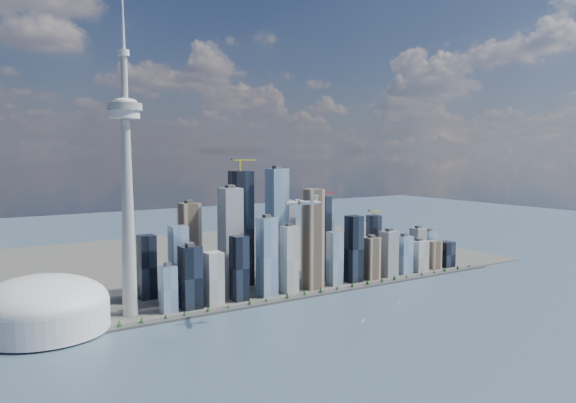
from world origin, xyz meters
TOP-DOWN VIEW (x-y plane):
  - ground at (0.00, 0.00)m, footprint 4000.00×4000.00m
  - seawall at (0.00, 250.00)m, footprint 1100.00×22.00m
  - land at (0.00, 700.00)m, footprint 1400.00×900.00m
  - shoreline_trees at (0.00, 250.00)m, footprint 960.53×7.20m
  - skyscraper_cluster at (59.62, 336.82)m, footprint 736.00×142.00m
  - needle_tower at (-300.00, 310.00)m, footprint 56.00×56.00m
  - dome_stadium at (-440.00, 300.00)m, footprint 200.00×200.00m
  - airplane at (-78.64, 111.56)m, footprint 60.71×54.24m
  - sailboat_west at (13.58, 67.99)m, footprint 6.58×2.15m
  - sailboat_east at (141.09, 117.54)m, footprint 6.61×3.95m

SIDE VIEW (x-z plane):
  - ground at x=0.00m, z-range 0.00..0.00m
  - land at x=0.00m, z-range 0.00..3.00m
  - seawall at x=0.00m, z-range 0.00..4.00m
  - sailboat_west at x=13.58m, z-range -1.63..7.48m
  - sailboat_east at x=141.09m, z-range -1.69..7.72m
  - shoreline_trees at x=0.00m, z-range 4.38..13.18m
  - dome_stadium at x=-440.00m, z-range -3.56..82.44m
  - skyscraper_cluster at x=59.62m, z-range -50.08..214.68m
  - airplane at x=-78.64m, z-range 192.62..207.76m
  - needle_tower at x=-300.00m, z-range -39.41..511.09m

